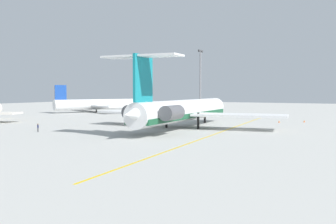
{
  "coord_description": "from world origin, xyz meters",
  "views": [
    {
      "loc": [
        -73.98,
        -23.19,
        7.94
      ],
      "look_at": [
        -0.82,
        15.57,
        3.28
      ],
      "focal_mm": 40.78,
      "sensor_mm": 36.0,
      "label": 1
    }
  ],
  "objects_px": {
    "ground_crew_near_tail": "(143,114)",
    "safety_cone_wingtip": "(279,121)",
    "light_mast": "(200,77)",
    "ground_crew_near_nose": "(38,127)",
    "safety_cone_nose": "(304,121)",
    "airliner_mid_right": "(99,104)",
    "main_jetliner": "(182,110)"
  },
  "relations": [
    {
      "from": "ground_crew_near_nose",
      "to": "light_mast",
      "type": "bearing_deg",
      "value": 13.49
    },
    {
      "from": "airliner_mid_right",
      "to": "safety_cone_wingtip",
      "type": "relative_size",
      "value": 56.69
    },
    {
      "from": "ground_crew_near_tail",
      "to": "safety_cone_wingtip",
      "type": "distance_m",
      "value": 38.64
    },
    {
      "from": "airliner_mid_right",
      "to": "light_mast",
      "type": "bearing_deg",
      "value": -14.88
    },
    {
      "from": "safety_cone_nose",
      "to": "airliner_mid_right",
      "type": "bearing_deg",
      "value": 80.52
    },
    {
      "from": "ground_crew_near_tail",
      "to": "light_mast",
      "type": "bearing_deg",
      "value": 160.15
    },
    {
      "from": "main_jetliner",
      "to": "ground_crew_near_nose",
      "type": "relative_size",
      "value": 29.19
    },
    {
      "from": "airliner_mid_right",
      "to": "ground_crew_near_nose",
      "type": "height_order",
      "value": "airliner_mid_right"
    },
    {
      "from": "main_jetliner",
      "to": "safety_cone_nose",
      "type": "relative_size",
      "value": 87.23
    },
    {
      "from": "ground_crew_near_tail",
      "to": "light_mast",
      "type": "relative_size",
      "value": 0.07
    },
    {
      "from": "safety_cone_nose",
      "to": "safety_cone_wingtip",
      "type": "relative_size",
      "value": 1.0
    },
    {
      "from": "safety_cone_nose",
      "to": "light_mast",
      "type": "xyz_separation_m",
      "value": [
        42.76,
        46.43,
        13.07
      ]
    },
    {
      "from": "main_jetliner",
      "to": "safety_cone_wingtip",
      "type": "bearing_deg",
      "value": -33.98
    },
    {
      "from": "airliner_mid_right",
      "to": "light_mast",
      "type": "distance_m",
      "value": 42.5
    },
    {
      "from": "main_jetliner",
      "to": "airliner_mid_right",
      "type": "relative_size",
      "value": 1.54
    },
    {
      "from": "safety_cone_wingtip",
      "to": "light_mast",
      "type": "relative_size",
      "value": 0.02
    },
    {
      "from": "ground_crew_near_nose",
      "to": "ground_crew_near_tail",
      "type": "relative_size",
      "value": 0.99
    },
    {
      "from": "safety_cone_nose",
      "to": "ground_crew_near_tail",
      "type": "bearing_deg",
      "value": 97.24
    },
    {
      "from": "light_mast",
      "to": "ground_crew_near_nose",
      "type": "bearing_deg",
      "value": -177.03
    },
    {
      "from": "ground_crew_near_tail",
      "to": "safety_cone_wingtip",
      "type": "bearing_deg",
      "value": 70.44
    },
    {
      "from": "safety_cone_nose",
      "to": "main_jetliner",
      "type": "bearing_deg",
      "value": 144.18
    },
    {
      "from": "main_jetliner",
      "to": "ground_crew_near_tail",
      "type": "height_order",
      "value": "main_jetliner"
    },
    {
      "from": "main_jetliner",
      "to": "safety_cone_wingtip",
      "type": "relative_size",
      "value": 87.23
    },
    {
      "from": "airliner_mid_right",
      "to": "light_mast",
      "type": "relative_size",
      "value": 1.28
    },
    {
      "from": "safety_cone_wingtip",
      "to": "light_mast",
      "type": "xyz_separation_m",
      "value": [
        46.25,
        40.96,
        13.07
      ]
    },
    {
      "from": "main_jetliner",
      "to": "ground_crew_near_tail",
      "type": "xyz_separation_m",
      "value": [
        22.58,
        23.71,
        -2.75
      ]
    },
    {
      "from": "safety_cone_nose",
      "to": "light_mast",
      "type": "relative_size",
      "value": 0.02
    },
    {
      "from": "safety_cone_nose",
      "to": "safety_cone_wingtip",
      "type": "xyz_separation_m",
      "value": [
        -3.49,
        5.47,
        0.0
      ]
    },
    {
      "from": "ground_crew_near_nose",
      "to": "safety_cone_nose",
      "type": "xyz_separation_m",
      "value": [
        47.39,
        -41.75,
        -0.77
      ]
    },
    {
      "from": "safety_cone_wingtip",
      "to": "safety_cone_nose",
      "type": "bearing_deg",
      "value": -57.45
    },
    {
      "from": "airliner_mid_right",
      "to": "ground_crew_near_nose",
      "type": "bearing_deg",
      "value": -123.78
    },
    {
      "from": "safety_cone_wingtip",
      "to": "light_mast",
      "type": "distance_m",
      "value": 63.15
    }
  ]
}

